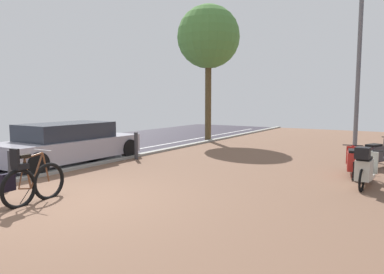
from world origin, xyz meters
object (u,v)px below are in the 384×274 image
at_px(lamp_post, 359,47).
at_px(bollard_far, 136,146).
at_px(scooter_near, 365,168).
at_px(parked_car_near, 69,144).
at_px(street_tree, 208,38).
at_px(bollard_near, 11,168).
at_px(scooter_mid, 353,161).
at_px(scooter_extra, 378,154).
at_px(bicycle_foreground, 31,182).

xyz_separation_m(lamp_post, bollard_far, (-6.04, -4.11, -3.21)).
height_order(scooter_near, parked_car_near, parked_car_near).
height_order(parked_car_near, street_tree, street_tree).
relative_size(street_tree, bollard_near, 7.70).
xyz_separation_m(scooter_mid, scooter_extra, (0.42, 1.64, 0.01)).
bearing_deg(bollard_far, bollard_near, -90.00).
bearing_deg(lamp_post, scooter_mid, -82.87).
relative_size(scooter_extra, bollard_near, 2.09).
height_order(street_tree, bollard_near, street_tree).
distance_m(scooter_near, bollard_far, 6.85).
xyz_separation_m(scooter_near, lamp_post, (-0.80, 4.38, 3.22)).
bearing_deg(scooter_mid, scooter_near, -70.87).
distance_m(parked_car_near, bollard_far, 2.10).
xyz_separation_m(scooter_mid, bollard_far, (-6.44, -0.90, 0.06)).
xyz_separation_m(scooter_near, bollard_far, (-6.85, 0.26, 0.00)).
xyz_separation_m(bicycle_foreground, parked_car_near, (-2.89, 3.25, 0.21)).
bearing_deg(bollard_far, scooter_extra, 20.28).
height_order(scooter_extra, bollard_near, scooter_extra).
relative_size(scooter_mid, parked_car_near, 0.38).
relative_size(bicycle_foreground, bollard_far, 1.61).
height_order(lamp_post, bollard_near, lamp_post).
bearing_deg(scooter_near, parked_car_near, -170.30).
bearing_deg(bollard_far, street_tree, 95.82).
bearing_deg(parked_car_near, bollard_near, -64.20).
bearing_deg(parked_car_near, scooter_near, 9.70).
xyz_separation_m(bicycle_foreground, scooter_near, (5.24, 4.64, 0.04)).
bearing_deg(bollard_near, bollard_far, 90.00).
distance_m(scooter_extra, bollard_near, 9.70).
bearing_deg(scooter_extra, parked_car_near, -152.82).
xyz_separation_m(scooter_near, parked_car_near, (-8.13, -1.39, 0.17)).
bearing_deg(bollard_far, parked_car_near, -127.92).
xyz_separation_m(scooter_extra, bollard_far, (-6.87, -2.54, 0.05)).
xyz_separation_m(scooter_mid, street_tree, (-7.04, 4.96, 4.41)).
bearing_deg(street_tree, parked_car_near, -95.24).
relative_size(scooter_mid, bollard_far, 1.94).
bearing_deg(bicycle_foreground, bollard_far, 108.14).
relative_size(scooter_extra, parked_car_near, 0.38).
relative_size(scooter_mid, bollard_near, 2.12).
bearing_deg(bollard_near, bicycle_foreground, -20.27).
relative_size(scooter_near, scooter_mid, 0.98).
bearing_deg(scooter_mid, lamp_post, 97.13).
xyz_separation_m(bicycle_foreground, scooter_extra, (5.26, 7.44, -0.01)).
relative_size(bicycle_foreground, scooter_near, 0.85).
distance_m(bicycle_foreground, bollard_near, 1.71).
height_order(scooter_extra, bollard_far, bollard_far).
bearing_deg(bollard_near, lamp_post, 54.36).
height_order(parked_car_near, lamp_post, lamp_post).
height_order(scooter_near, bollard_far, scooter_near).
bearing_deg(scooter_mid, scooter_extra, 75.50).
relative_size(bicycle_foreground, lamp_post, 0.21).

